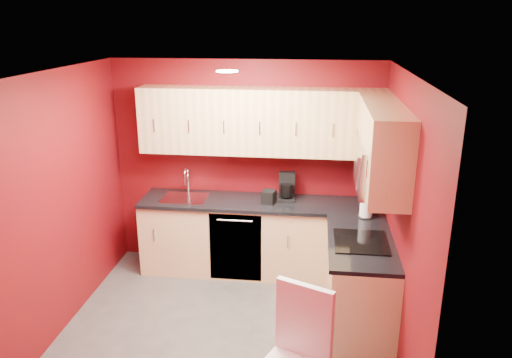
% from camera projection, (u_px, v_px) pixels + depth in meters
% --- Properties ---
extents(floor, '(3.20, 3.20, 0.00)m').
position_uv_depth(floor, '(226.00, 327.00, 4.98)').
color(floor, '#53504D').
rests_on(floor, ground).
extents(ceiling, '(3.20, 3.20, 0.00)m').
position_uv_depth(ceiling, '(221.00, 73.00, 4.21)').
color(ceiling, white).
rests_on(ceiling, wall_back).
extents(wall_back, '(3.20, 0.00, 3.20)m').
position_uv_depth(wall_back, '(247.00, 165.00, 6.01)').
color(wall_back, '#60090A').
rests_on(wall_back, floor).
extents(wall_front, '(3.20, 0.00, 3.20)m').
position_uv_depth(wall_front, '(181.00, 297.00, 3.18)').
color(wall_front, '#60090A').
rests_on(wall_front, floor).
extents(wall_left, '(0.00, 3.00, 3.00)m').
position_uv_depth(wall_left, '(60.00, 203.00, 4.78)').
color(wall_left, '#60090A').
rests_on(wall_left, floor).
extents(wall_right, '(0.00, 3.00, 3.00)m').
position_uv_depth(wall_right, '(402.00, 219.00, 4.41)').
color(wall_right, '#60090A').
rests_on(wall_right, floor).
extents(base_cabinets_back, '(2.80, 0.60, 0.87)m').
position_uv_depth(base_cabinets_back, '(260.00, 238.00, 5.96)').
color(base_cabinets_back, '#E7C184').
rests_on(base_cabinets_back, floor).
extents(base_cabinets_right, '(0.60, 1.30, 0.87)m').
position_uv_depth(base_cabinets_right, '(359.00, 284.00, 4.94)').
color(base_cabinets_right, '#E7C184').
rests_on(base_cabinets_right, floor).
extents(countertop_back, '(2.80, 0.63, 0.04)m').
position_uv_depth(countertop_back, '(260.00, 203.00, 5.80)').
color(countertop_back, black).
rests_on(countertop_back, base_cabinets_back).
extents(countertop_right, '(0.63, 1.27, 0.04)m').
position_uv_depth(countertop_right, '(361.00, 243.00, 4.78)').
color(countertop_right, black).
rests_on(countertop_right, base_cabinets_right).
extents(upper_cabinets_back, '(2.80, 0.35, 0.75)m').
position_uv_depth(upper_cabinets_back, '(262.00, 121.00, 5.65)').
color(upper_cabinets_back, '#E4B781').
rests_on(upper_cabinets_back, wall_back).
extents(upper_cabinets_right, '(0.35, 1.55, 0.75)m').
position_uv_depth(upper_cabinets_right, '(381.00, 137.00, 4.65)').
color(upper_cabinets_right, '#E4B781').
rests_on(upper_cabinets_right, wall_right).
extents(microwave, '(0.42, 0.76, 0.42)m').
position_uv_depth(microwave, '(379.00, 167.00, 4.50)').
color(microwave, silver).
rests_on(microwave, upper_cabinets_right).
extents(cooktop, '(0.50, 0.55, 0.01)m').
position_uv_depth(cooktop, '(361.00, 242.00, 4.74)').
color(cooktop, black).
rests_on(cooktop, countertop_right).
extents(sink, '(0.52, 0.42, 0.35)m').
position_uv_depth(sink, '(185.00, 195.00, 5.91)').
color(sink, silver).
rests_on(sink, countertop_back).
extents(dishwasher_front, '(0.60, 0.02, 0.82)m').
position_uv_depth(dishwasher_front, '(235.00, 248.00, 5.71)').
color(dishwasher_front, black).
rests_on(dishwasher_front, base_cabinets_back).
extents(downlight, '(0.20, 0.20, 0.01)m').
position_uv_depth(downlight, '(227.00, 71.00, 4.50)').
color(downlight, white).
rests_on(downlight, ceiling).
extents(coffee_maker, '(0.20, 0.26, 0.32)m').
position_uv_depth(coffee_maker, '(287.00, 187.00, 5.80)').
color(coffee_maker, black).
rests_on(coffee_maker, countertop_back).
extents(napkin_holder, '(0.18, 0.18, 0.15)m').
position_uv_depth(napkin_holder, '(269.00, 197.00, 5.72)').
color(napkin_holder, black).
rests_on(napkin_holder, countertop_back).
extents(paper_towel, '(0.21, 0.21, 0.31)m').
position_uv_depth(paper_towel, '(366.00, 203.00, 5.30)').
color(paper_towel, white).
rests_on(paper_towel, countertop_right).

